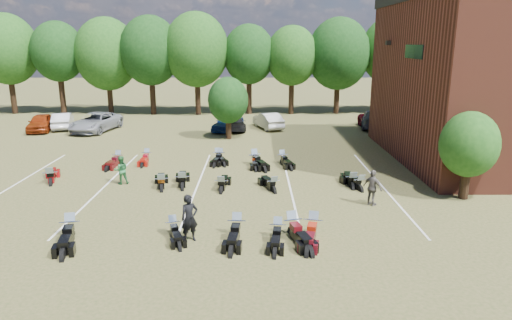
{
  "coord_description": "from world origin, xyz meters",
  "views": [
    {
      "loc": [
        0.12,
        -20.5,
        7.56
      ],
      "look_at": [
        0.18,
        4.0,
        1.2
      ],
      "focal_mm": 32.0,
      "sensor_mm": 36.0,
      "label": 1
    }
  ],
  "objects_px": {
    "car_0": "(41,123)",
    "motorcycle_3": "(237,236)",
    "person_green": "(121,170)",
    "car_4": "(228,123)",
    "motorcycle_0": "(71,238)",
    "motorcycle_14": "(118,164)",
    "motorcycle_7": "(51,185)",
    "person_black": "(189,218)",
    "person_grey": "(373,188)"
  },
  "relations": [
    {
      "from": "car_4",
      "to": "motorcycle_14",
      "type": "xyz_separation_m",
      "value": [
        -6.36,
        -11.24,
        -0.71
      ]
    },
    {
      "from": "car_0",
      "to": "person_black",
      "type": "xyz_separation_m",
      "value": [
        16.09,
        -22.74,
        0.2
      ]
    },
    {
      "from": "car_0",
      "to": "motorcycle_7",
      "type": "distance_m",
      "value": 17.19
    },
    {
      "from": "motorcycle_0",
      "to": "motorcycle_14",
      "type": "bearing_deg",
      "value": 84.59
    },
    {
      "from": "car_4",
      "to": "motorcycle_3",
      "type": "bearing_deg",
      "value": -65.7
    },
    {
      "from": "motorcycle_7",
      "to": "motorcycle_3",
      "type": "bearing_deg",
      "value": 127.98
    },
    {
      "from": "motorcycle_0",
      "to": "person_green",
      "type": "bearing_deg",
      "value": 77.4
    },
    {
      "from": "motorcycle_14",
      "to": "motorcycle_0",
      "type": "bearing_deg",
      "value": -75.95
    },
    {
      "from": "person_grey",
      "to": "car_4",
      "type": "bearing_deg",
      "value": -17.32
    },
    {
      "from": "person_green",
      "to": "motorcycle_14",
      "type": "bearing_deg",
      "value": -91.62
    },
    {
      "from": "car_0",
      "to": "person_black",
      "type": "bearing_deg",
      "value": -65.4
    },
    {
      "from": "motorcycle_0",
      "to": "motorcycle_3",
      "type": "height_order",
      "value": "motorcycle_0"
    },
    {
      "from": "car_0",
      "to": "car_4",
      "type": "height_order",
      "value": "car_0"
    },
    {
      "from": "car_4",
      "to": "motorcycle_7",
      "type": "xyz_separation_m",
      "value": [
        -8.78,
        -15.53,
        -0.71
      ]
    },
    {
      "from": "car_4",
      "to": "motorcycle_0",
      "type": "relative_size",
      "value": 1.66
    },
    {
      "from": "car_4",
      "to": "motorcycle_3",
      "type": "distance_m",
      "value": 22.41
    },
    {
      "from": "car_0",
      "to": "person_grey",
      "type": "bearing_deg",
      "value": -48.43
    },
    {
      "from": "person_black",
      "to": "motorcycle_3",
      "type": "height_order",
      "value": "person_black"
    },
    {
      "from": "person_black",
      "to": "person_green",
      "type": "distance_m",
      "value": 8.82
    },
    {
      "from": "car_0",
      "to": "person_green",
      "type": "bearing_deg",
      "value": -64.21
    },
    {
      "from": "person_green",
      "to": "motorcycle_7",
      "type": "relative_size",
      "value": 0.63
    },
    {
      "from": "motorcycle_0",
      "to": "car_4",
      "type": "bearing_deg",
      "value": 65.1
    },
    {
      "from": "car_0",
      "to": "motorcycle_0",
      "type": "height_order",
      "value": "car_0"
    },
    {
      "from": "car_4",
      "to": "motorcycle_3",
      "type": "height_order",
      "value": "car_4"
    },
    {
      "from": "car_0",
      "to": "motorcycle_14",
      "type": "xyz_separation_m",
      "value": [
        9.91,
        -11.17,
        -0.75
      ]
    },
    {
      "from": "car_0",
      "to": "person_black",
      "type": "distance_m",
      "value": 27.86
    },
    {
      "from": "car_0",
      "to": "motorcycle_14",
      "type": "distance_m",
      "value": 14.95
    },
    {
      "from": "motorcycle_3",
      "to": "motorcycle_14",
      "type": "bearing_deg",
      "value": 130.5
    },
    {
      "from": "person_black",
      "to": "motorcycle_14",
      "type": "distance_m",
      "value": 13.15
    },
    {
      "from": "person_green",
      "to": "motorcycle_14",
      "type": "height_order",
      "value": "person_green"
    },
    {
      "from": "person_black",
      "to": "car_0",
      "type": "bearing_deg",
      "value": 96.69
    },
    {
      "from": "car_0",
      "to": "person_grey",
      "type": "distance_m",
      "value": 30.61
    },
    {
      "from": "person_grey",
      "to": "motorcycle_7",
      "type": "height_order",
      "value": "person_grey"
    },
    {
      "from": "person_grey",
      "to": "motorcycle_3",
      "type": "distance_m",
      "value": 7.28
    },
    {
      "from": "car_4",
      "to": "motorcycle_14",
      "type": "relative_size",
      "value": 1.87
    },
    {
      "from": "motorcycle_3",
      "to": "car_4",
      "type": "bearing_deg",
      "value": 98.91
    },
    {
      "from": "person_black",
      "to": "motorcycle_3",
      "type": "relative_size",
      "value": 0.79
    },
    {
      "from": "car_0",
      "to": "motorcycle_7",
      "type": "xyz_separation_m",
      "value": [
        7.48,
        -15.46,
        -0.75
      ]
    },
    {
      "from": "motorcycle_3",
      "to": "motorcycle_7",
      "type": "distance_m",
      "value": 12.44
    },
    {
      "from": "motorcycle_0",
      "to": "motorcycle_14",
      "type": "xyz_separation_m",
      "value": [
        -1.41,
        11.3,
        0.0
      ]
    },
    {
      "from": "motorcycle_7",
      "to": "motorcycle_14",
      "type": "bearing_deg",
      "value": -138.4
    },
    {
      "from": "motorcycle_14",
      "to": "motorcycle_3",
      "type": "bearing_deg",
      "value": -47.29
    },
    {
      "from": "car_0",
      "to": "car_4",
      "type": "distance_m",
      "value": 16.26
    },
    {
      "from": "car_4",
      "to": "person_grey",
      "type": "xyz_separation_m",
      "value": [
        7.94,
        -18.81,
        0.15
      ]
    },
    {
      "from": "motorcycle_0",
      "to": "motorcycle_7",
      "type": "distance_m",
      "value": 7.99
    },
    {
      "from": "person_black",
      "to": "person_grey",
      "type": "height_order",
      "value": "person_black"
    },
    {
      "from": "car_4",
      "to": "person_grey",
      "type": "bearing_deg",
      "value": -47.0
    },
    {
      "from": "motorcycle_3",
      "to": "motorcycle_7",
      "type": "relative_size",
      "value": 0.95
    },
    {
      "from": "person_green",
      "to": "motorcycle_7",
      "type": "distance_m",
      "value": 3.93
    },
    {
      "from": "car_0",
      "to": "motorcycle_3",
      "type": "distance_m",
      "value": 28.57
    }
  ]
}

